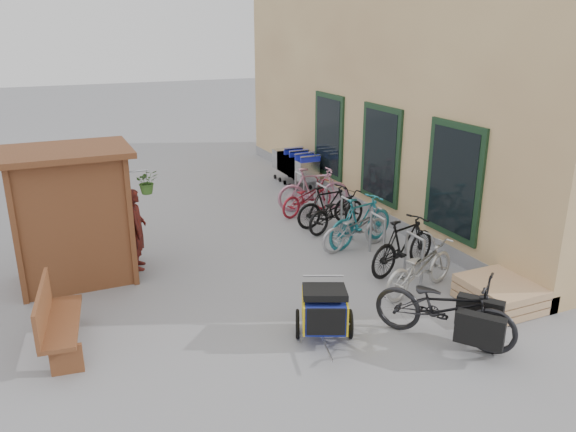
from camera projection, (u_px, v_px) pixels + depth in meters
name	position (u px, v px, depth m)	size (l,w,h in m)	color
ground	(297.00, 304.00, 9.29)	(80.00, 80.00, 0.00)	gray
building	(451.00, 61.00, 14.56)	(6.07, 13.00, 7.00)	#D7B47B
kiosk	(65.00, 198.00, 9.66)	(2.49, 1.65, 2.40)	brown
bike_rack	(347.00, 214.00, 12.09)	(0.05, 5.35, 0.86)	#A5A8AD
pallet_stack	(500.00, 294.00, 9.17)	(1.00, 1.20, 0.40)	tan
bench	(55.00, 319.00, 7.77)	(0.67, 1.61, 0.99)	brown
shopping_carts	(295.00, 164.00, 15.96)	(0.61, 2.05, 1.09)	silver
child_trailer	(324.00, 308.00, 8.17)	(0.94, 1.41, 0.83)	navy
cargo_bike	(447.00, 308.00, 8.02)	(1.80, 2.07, 1.07)	black
person_kiosk	(136.00, 229.00, 10.44)	(0.57, 0.37, 1.55)	maroon
bike_0	(420.00, 267.00, 9.58)	(0.61, 1.75, 0.92)	#B2B1AD
bike_1	(403.00, 245.00, 10.36)	(0.49, 1.75, 1.05)	black
bike_2	(355.00, 228.00, 11.48)	(0.57, 1.65, 0.86)	#999A9E
bike_3	(361.00, 221.00, 11.62)	(0.50, 1.76, 1.06)	#207482
bike_4	(337.00, 211.00, 12.51)	(0.59, 1.70, 0.89)	black
bike_5	(328.00, 206.00, 12.75)	(0.45, 1.60, 0.96)	black
bike_6	(307.00, 197.00, 13.60)	(0.56, 1.61, 0.85)	maroon
bike_7	(314.00, 189.00, 13.82)	(0.51, 1.82, 1.09)	#C6809C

